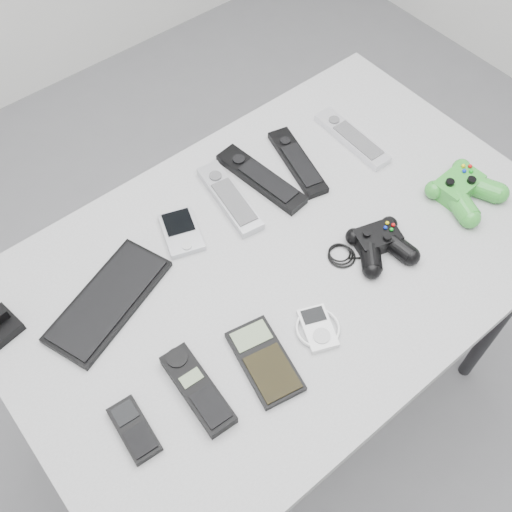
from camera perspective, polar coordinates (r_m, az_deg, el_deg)
floor at (r=1.91m, az=3.08°, el=-12.94°), size 3.50×3.50×0.00m
desk at (r=1.27m, az=2.40°, el=-1.78°), size 1.15×0.74×0.77m
pda_keyboard at (r=1.18m, az=-13.88°, el=-4.11°), size 0.29×0.20×0.02m
pda at (r=1.25m, az=-7.12°, el=2.30°), size 0.10×0.13×0.02m
remote_silver_a at (r=1.29m, az=-2.54°, el=5.58°), size 0.08×0.21×0.02m
remote_black_a at (r=1.33m, az=0.48°, el=7.43°), size 0.08×0.23×0.02m
remote_black_b at (r=1.37m, az=3.96°, el=8.98°), size 0.10×0.21×0.02m
remote_silver_b at (r=1.43m, az=9.13°, el=11.06°), size 0.05×0.21×0.02m
mobile_phone at (r=1.07m, az=-11.54°, el=-15.87°), size 0.06×0.11×0.02m
cordless_handset at (r=1.07m, az=-5.58°, el=-12.49°), size 0.06×0.17×0.03m
calculator at (r=1.09m, az=0.83°, el=-9.95°), size 0.11×0.18×0.02m
mp3_player at (r=1.13m, az=5.90°, el=-6.84°), size 0.11×0.12×0.02m
controller_black at (r=1.23m, az=11.74°, el=1.26°), size 0.24×0.19×0.04m
controller_green at (r=1.36m, az=19.17°, el=6.11°), size 0.15×0.16×0.05m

